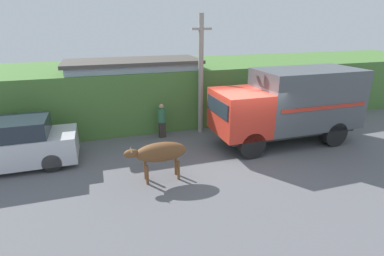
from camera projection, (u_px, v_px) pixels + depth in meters
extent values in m
plane|color=slate|center=(246.00, 154.00, 11.83)|extent=(60.00, 60.00, 0.00)
cube|color=#4C7A38|center=(195.00, 88.00, 17.02)|extent=(32.00, 5.87, 2.81)
cube|color=#99ADB7|center=(135.00, 96.00, 14.46)|extent=(5.91, 2.40, 3.12)
cube|color=#4C4742|center=(133.00, 61.00, 13.91)|extent=(6.21, 2.70, 0.16)
cube|color=#2D2D2D|center=(284.00, 129.00, 12.83)|extent=(5.71, 1.86, 0.18)
cube|color=red|center=(239.00, 112.00, 11.88)|extent=(1.86, 2.32, 1.69)
cube|color=#232D38|center=(217.00, 107.00, 11.50)|extent=(0.04, 1.97, 0.59)
cube|color=#4C5156|center=(306.00, 98.00, 12.66)|extent=(4.34, 2.32, 2.41)
cube|color=red|center=(325.00, 108.00, 11.65)|extent=(3.91, 0.03, 0.14)
cylinder|color=black|center=(251.00, 144.00, 11.44)|extent=(1.04, 0.51, 1.04)
cylinder|color=black|center=(333.00, 133.00, 12.57)|extent=(1.04, 0.51, 1.04)
ellipsoid|color=brown|center=(161.00, 152.00, 9.64)|extent=(1.67, 0.64, 0.64)
ellipsoid|color=brown|center=(131.00, 154.00, 9.33)|extent=(0.48, 0.28, 0.28)
cone|color=#B7AD93|center=(131.00, 151.00, 9.19)|extent=(0.06, 0.06, 0.11)
cone|color=#B7AD93|center=(131.00, 148.00, 9.38)|extent=(0.06, 0.06, 0.11)
cylinder|color=brown|center=(147.00, 175.00, 9.55)|extent=(0.09, 0.09, 0.67)
cylinder|color=brown|center=(145.00, 170.00, 9.86)|extent=(0.09, 0.09, 0.67)
cylinder|color=brown|center=(178.00, 170.00, 9.85)|extent=(0.09, 0.09, 0.67)
cylinder|color=brown|center=(176.00, 166.00, 10.16)|extent=(0.09, 0.09, 0.67)
cube|color=silver|center=(11.00, 150.00, 10.60)|extent=(4.41, 1.83, 0.97)
cube|color=#232D38|center=(10.00, 129.00, 10.36)|extent=(2.43, 1.68, 0.61)
cylinder|color=black|center=(52.00, 162.00, 10.42)|extent=(0.66, 0.29, 0.66)
cube|color=#38332D|center=(162.00, 130.00, 13.45)|extent=(0.32, 0.25, 0.72)
cylinder|color=#33724C|center=(162.00, 115.00, 13.22)|extent=(0.41, 0.41, 0.63)
sphere|color=tan|center=(161.00, 106.00, 13.08)|extent=(0.21, 0.21, 0.21)
cylinder|color=#9E998E|center=(201.00, 76.00, 13.39)|extent=(0.23, 0.23, 5.29)
cube|color=#9E998E|center=(201.00, 29.00, 12.72)|extent=(0.90, 0.18, 0.10)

